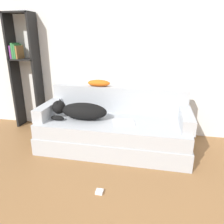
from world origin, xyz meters
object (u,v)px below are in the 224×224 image
Objects in this scene: laptop at (123,122)px; power_adapter at (99,192)px; dog at (80,111)px; throw_pillow at (99,83)px; bookshelf at (24,67)px; couch at (113,134)px.

power_adapter is at bearing -113.32° from laptop.
laptop is (0.62, -0.03, -0.11)m from dog.
power_adapter is at bearing -75.40° from throw_pillow.
bookshelf is 2.48m from power_adapter.
dog is at bearing -174.23° from couch.
dog is at bearing 160.27° from laptop.
laptop is at bearing -2.86° from dog.
throw_pillow is (-0.45, 0.44, 0.42)m from laptop.
dog is 0.54m from throw_pillow.
laptop is at bearing -27.20° from couch.
power_adapter is (0.05, -0.98, -0.20)m from couch.
laptop is 0.18× the size of bookshelf.
laptop is (0.15, -0.08, 0.23)m from couch.
dog is (-0.47, -0.05, 0.34)m from couch.
dog reaches higher than laptop.
dog reaches higher than couch.
couch is 1.00m from power_adapter.
power_adapter is at bearing -60.85° from dog.
couch is 0.29m from laptop.
throw_pillow is 0.18× the size of bookshelf.
power_adapter is (-0.10, -0.90, -0.43)m from laptop.
bookshelf reaches higher than dog.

